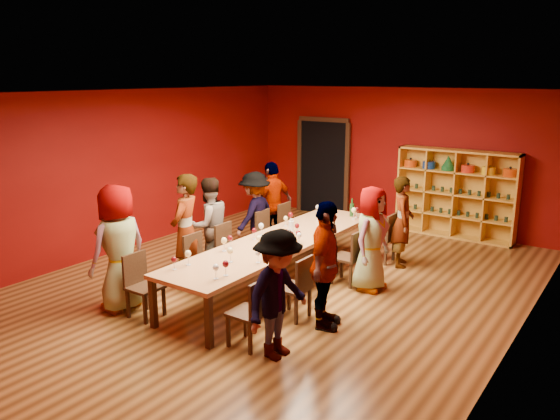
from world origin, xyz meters
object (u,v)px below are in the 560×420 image
(chair_person_left_4, at_px, (289,224))
(chair_person_right_1, at_px, (298,284))
(person_left_2, at_px, (209,225))
(person_left_4, at_px, (273,204))
(spittoon_bowl, at_px, (284,235))
(person_left_0, at_px, (119,248))
(tasting_table, at_px, (279,243))
(person_right_3, at_px, (371,239))
(chair_person_right_4, at_px, (386,235))
(chair_person_left_2, at_px, (229,248))
(shelving_unit, at_px, (456,190))
(person_left_1, at_px, (185,231))
(chair_person_right_3, at_px, (351,255))
(chair_person_left_1, at_px, (198,259))
(person_right_1, at_px, (325,266))
(wine_bottle, at_px, (352,210))
(chair_person_right_0, at_px, (253,310))
(person_right_0, at_px, (278,295))
(chair_person_left_3, at_px, (267,232))
(person_left_3, at_px, (255,215))
(chair_person_left_0, at_px, (141,282))
(person_right_4, at_px, (402,222))

(chair_person_left_4, height_order, chair_person_right_1, same)
(person_left_2, bearing_deg, person_left_4, -163.22)
(spittoon_bowl, bearing_deg, person_left_0, -124.32)
(tasting_table, height_order, person_right_3, person_right_3)
(chair_person_right_1, distance_m, chair_person_right_4, 2.85)
(chair_person_left_2, height_order, person_left_2, person_left_2)
(shelving_unit, relative_size, chair_person_right_1, 2.70)
(chair_person_left_4, distance_m, person_left_4, 0.51)
(person_left_1, relative_size, person_left_4, 1.09)
(chair_person_right_1, xyz_separation_m, chair_person_right_4, (0.00, 2.85, 0.00))
(chair_person_right_3, bearing_deg, chair_person_right_1, -90.00)
(chair_person_left_1, xyz_separation_m, person_right_1, (2.24, 0.00, 0.36))
(tasting_table, relative_size, chair_person_right_1, 5.06)
(shelving_unit, relative_size, person_left_4, 1.45)
(chair_person_left_2, height_order, wine_bottle, wine_bottle)
(chair_person_right_0, relative_size, person_right_0, 0.57)
(person_left_1, relative_size, chair_person_left_4, 2.03)
(chair_person_right_0, bearing_deg, chair_person_left_3, 123.20)
(person_right_3, bearing_deg, chair_person_right_0, 174.16)
(chair_person_left_4, distance_m, person_right_1, 3.37)
(chair_person_left_4, relative_size, person_left_4, 0.54)
(chair_person_left_2, distance_m, person_right_0, 2.79)
(tasting_table, xyz_separation_m, person_left_2, (-1.33, -0.14, 0.11))
(person_left_1, bearing_deg, wine_bottle, 132.07)
(shelving_unit, distance_m, chair_person_right_3, 3.69)
(chair_person_left_2, bearing_deg, spittoon_bowl, 10.25)
(person_left_4, distance_m, person_right_1, 3.62)
(person_left_2, relative_size, person_left_4, 0.98)
(person_left_3, height_order, chair_person_right_1, person_left_3)
(tasting_table, relative_size, spittoon_bowl, 13.33)
(person_left_1, relative_size, person_right_0, 1.16)
(chair_person_left_2, relative_size, person_right_1, 0.52)
(person_left_2, height_order, chair_person_right_1, person_left_2)
(person_left_4, xyz_separation_m, chair_person_right_1, (2.20, -2.49, -0.33))
(person_right_3, bearing_deg, person_left_4, 71.37)
(shelving_unit, height_order, person_left_1, person_left_1)
(tasting_table, distance_m, person_left_2, 1.34)
(person_right_1, height_order, chair_person_right_3, person_right_1)
(person_left_3, bearing_deg, chair_person_right_4, 111.47)
(person_right_1, height_order, person_right_3, person_right_1)
(chair_person_left_0, bearing_deg, spittoon_bowl, 64.40)
(chair_person_left_1, height_order, chair_person_left_3, same)
(shelving_unit, height_order, chair_person_left_2, shelving_unit)
(chair_person_right_4, xyz_separation_m, person_right_4, (0.30, 0.00, 0.30))
(chair_person_left_1, relative_size, chair_person_left_2, 1.00)
(chair_person_left_0, distance_m, chair_person_left_2, 1.86)
(tasting_table, bearing_deg, shelving_unit, 72.08)
(person_left_0, relative_size, person_right_4, 1.14)
(chair_person_left_3, bearing_deg, chair_person_right_3, -7.62)
(chair_person_right_4, xyz_separation_m, wine_bottle, (-0.67, -0.03, 0.38))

